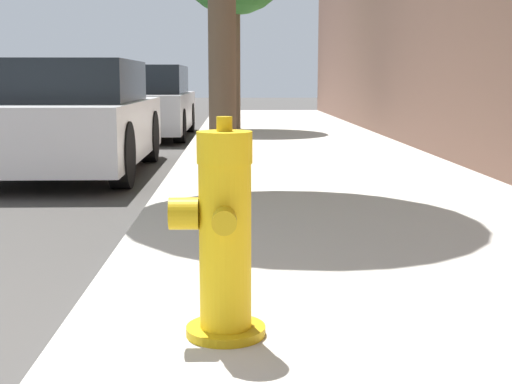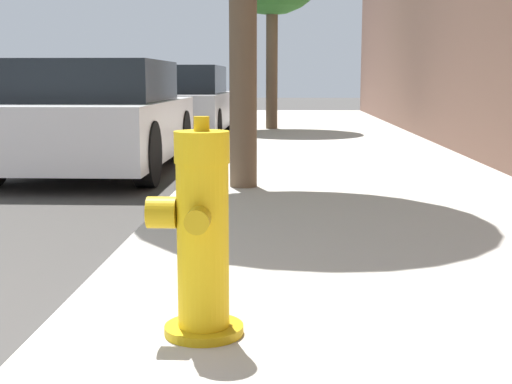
# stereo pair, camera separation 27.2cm
# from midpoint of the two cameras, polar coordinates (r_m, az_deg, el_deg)

# --- Properties ---
(fire_hydrant) EXTENTS (0.36, 0.38, 0.84)m
(fire_hydrant) POSITION_cam_midpoint_polar(r_m,az_deg,el_deg) (2.70, -1.55, -3.58)
(fire_hydrant) COLOR #C39C11
(fire_hydrant) RESTS_ON sidewalk_slab
(parked_car_near) EXTENTS (1.87, 3.83, 1.33)m
(parked_car_near) POSITION_cam_midpoint_polar(r_m,az_deg,el_deg) (8.75, -11.85, 5.82)
(parked_car_near) COLOR silver
(parked_car_near) RESTS_ON ground_plane
(parked_car_mid) EXTENTS (1.78, 4.24, 1.36)m
(parked_car_mid) POSITION_cam_midpoint_polar(r_m,az_deg,el_deg) (13.94, -5.50, 7.11)
(parked_car_mid) COLOR #B7B7BC
(parked_car_mid) RESTS_ON ground_plane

